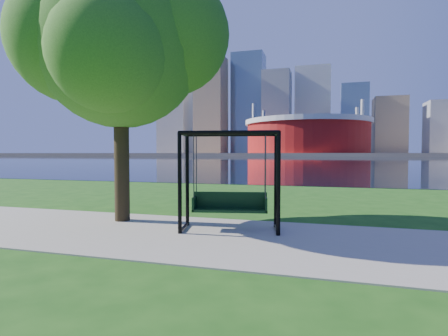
% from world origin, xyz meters
% --- Properties ---
extents(ground, '(900.00, 900.00, 0.00)m').
position_xyz_m(ground, '(0.00, 0.00, 0.00)').
color(ground, '#1E5114').
rests_on(ground, ground).
extents(path, '(120.00, 4.00, 0.03)m').
position_xyz_m(path, '(0.00, -0.50, 0.01)').
color(path, '#9E937F').
rests_on(path, ground).
extents(river, '(900.00, 180.00, 0.02)m').
position_xyz_m(river, '(0.00, 102.00, 0.01)').
color(river, black).
rests_on(river, ground).
extents(far_bank, '(900.00, 228.00, 2.00)m').
position_xyz_m(far_bank, '(0.00, 306.00, 1.00)').
color(far_bank, '#937F60').
rests_on(far_bank, ground).
extents(stadium, '(83.00, 83.00, 32.00)m').
position_xyz_m(stadium, '(-10.00, 235.00, 14.23)').
color(stadium, maroon).
rests_on(stadium, far_bank).
extents(skyline, '(392.00, 66.00, 96.50)m').
position_xyz_m(skyline, '(-4.27, 319.39, 35.89)').
color(skyline, gray).
rests_on(skyline, far_bank).
extents(swing, '(2.43, 1.42, 2.33)m').
position_xyz_m(swing, '(0.22, 0.22, 1.13)').
color(swing, black).
rests_on(swing, ground).
extents(park_tree, '(5.53, 5.00, 6.87)m').
position_xyz_m(park_tree, '(-2.90, 0.57, 4.77)').
color(park_tree, black).
rests_on(park_tree, ground).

